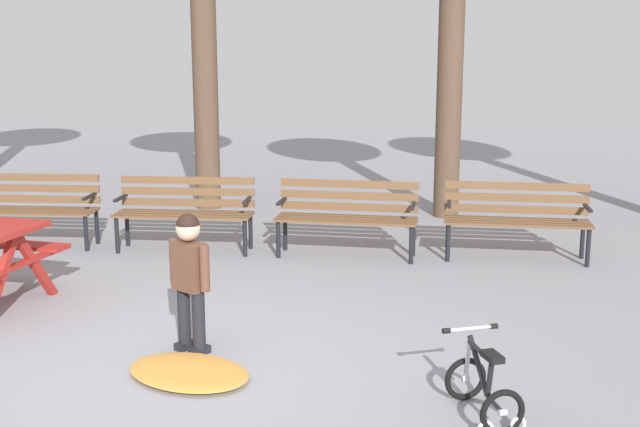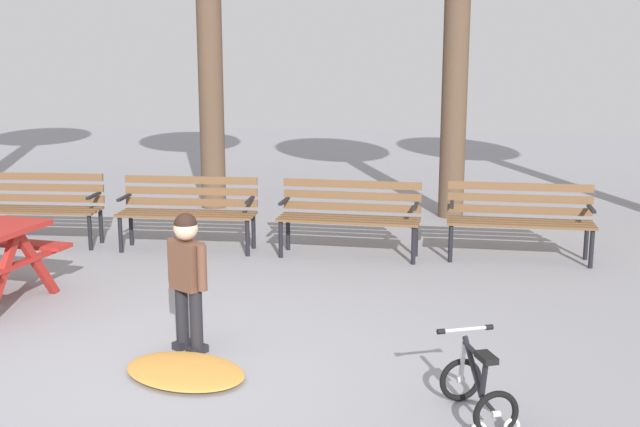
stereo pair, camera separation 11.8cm
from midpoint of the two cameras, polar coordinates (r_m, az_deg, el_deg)
ground at (r=5.94m, az=-11.72°, el=-11.40°), size 36.00×36.00×0.00m
park_bench_far_left at (r=10.07m, az=-20.49°, el=0.69°), size 1.62×0.53×0.85m
park_bench_left at (r=9.36m, az=-10.09°, el=0.46°), size 1.61×0.50×0.85m
park_bench_right at (r=8.96m, az=1.61°, el=0.13°), size 1.62×0.55×0.85m
park_bench_far_right at (r=9.07m, az=13.68°, el=-0.05°), size 1.62×0.51×0.85m
child_standing at (r=6.13m, az=-9.98°, el=-4.14°), size 0.37×0.28×1.10m
kids_bicycle at (r=5.23m, az=11.13°, el=-12.28°), size 0.52×0.63×0.54m
leaf_pile at (r=5.88m, az=-10.05°, el=-11.22°), size 1.13×0.98×0.07m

